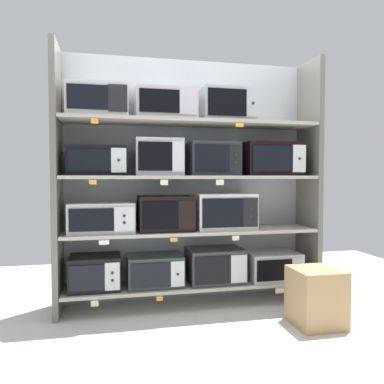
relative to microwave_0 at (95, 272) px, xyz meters
name	(u,v)px	position (x,y,z in m)	size (l,w,h in m)	color
ground	(223,353)	(0.89, -1.00, -0.36)	(6.34, 6.00, 0.02)	silver
back_panel	(187,180)	(0.89, 0.25, 0.82)	(2.54, 0.04, 2.35)	#9EA3A8
upright_left	(57,180)	(-0.31, 0.00, 0.82)	(0.05, 0.45, 2.35)	#68645B
upright_right	(309,180)	(2.09, 0.00, 0.82)	(0.05, 0.45, 2.35)	#68645B
shelf_0	(192,284)	(0.89, 0.00, -0.16)	(2.34, 0.45, 0.03)	#ADA899
microwave_0	(95,272)	(0.00, 0.00, 0.00)	(0.45, 0.37, 0.30)	black
microwave_1	(155,270)	(0.54, 0.00, -0.01)	(0.50, 0.38, 0.28)	#28332F
microwave_2	(215,265)	(1.11, 0.00, 0.01)	(0.52, 0.39, 0.32)	#333035
microwave_3	(271,265)	(1.69, 0.00, -0.02)	(0.50, 0.43, 0.26)	#B9B2BA
price_tag_0	(95,304)	(0.00, -0.22, -0.21)	(0.06, 0.00, 0.05)	beige
price_tag_1	(160,299)	(0.55, -0.22, -0.20)	(0.06, 0.00, 0.04)	orange
price_tag_2	(280,291)	(1.67, -0.22, -0.21)	(0.09, 0.00, 0.05)	beige
shelf_1	(192,231)	(0.89, 0.00, 0.34)	(2.34, 0.45, 0.03)	#ADA899
microwave_4	(102,217)	(0.06, 0.00, 0.49)	(0.57, 0.39, 0.27)	#B8B4B8
microwave_5	(166,213)	(0.64, 0.00, 0.52)	(0.50, 0.38, 0.32)	black
microwave_6	(224,211)	(1.20, 0.00, 0.53)	(0.56, 0.36, 0.34)	silver
price_tag_3	(104,242)	(0.09, -0.22, 0.30)	(0.09, 0.00, 0.04)	white
price_tag_4	(174,240)	(0.68, -0.22, 0.31)	(0.06, 0.00, 0.03)	orange
price_tag_5	(236,238)	(1.24, -0.22, 0.30)	(0.06, 0.00, 0.04)	beige
shelf_2	(192,177)	(0.89, 0.00, 0.85)	(2.34, 0.45, 0.03)	#ADA899
microwave_7	(98,161)	(0.03, 0.00, 0.99)	(0.51, 0.34, 0.26)	black
microwave_8	(158,157)	(0.57, 0.00, 1.03)	(0.43, 0.36, 0.33)	#B0AFB7
microwave_9	(213,159)	(1.09, 0.00, 1.02)	(0.46, 0.36, 0.31)	#283031
microwave_10	(271,159)	(1.67, 0.00, 1.02)	(0.56, 0.38, 0.32)	black
price_tag_6	(93,182)	(0.00, -0.22, 0.81)	(0.06, 0.00, 0.04)	orange
price_tag_7	(164,182)	(0.59, -0.22, 0.81)	(0.07, 0.00, 0.05)	beige
price_tag_8	(220,182)	(1.09, -0.22, 0.80)	(0.07, 0.00, 0.05)	beige
shelf_3	(192,123)	(0.89, 0.00, 1.36)	(2.34, 0.45, 0.03)	#ADA899
microwave_11	(98,102)	(0.04, 0.00, 1.51)	(0.52, 0.41, 0.28)	#BBBAB6
microwave_12	(165,105)	(0.64, 0.00, 1.51)	(0.54, 0.38, 0.28)	#B6B0B7
microwave_13	(228,106)	(1.23, 0.00, 1.52)	(0.52, 0.34, 0.31)	#9FA6A5
price_tag_9	(95,121)	(0.02, -0.22, 1.31)	(0.06, 0.00, 0.04)	orange
price_tag_10	(240,125)	(1.27, -0.22, 1.32)	(0.07, 0.00, 0.04)	orange
shipping_carton	(316,297)	(1.77, -0.70, -0.12)	(0.38, 0.38, 0.46)	tan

